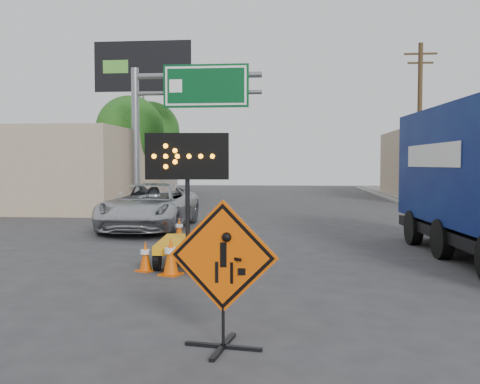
# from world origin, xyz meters

# --- Properties ---
(ground) EXTENTS (100.00, 100.00, 0.00)m
(ground) POSITION_xyz_m (0.00, 0.00, 0.00)
(ground) COLOR #2D2D30
(ground) RESTS_ON ground
(curb_right) EXTENTS (0.40, 60.00, 0.12)m
(curb_right) POSITION_xyz_m (7.20, 15.00, 0.06)
(curb_right) COLOR gray
(curb_right) RESTS_ON ground
(storefront_left_near) EXTENTS (14.00, 10.00, 4.00)m
(storefront_left_near) POSITION_xyz_m (-14.00, 20.00, 2.00)
(storefront_left_near) COLOR tan
(storefront_left_near) RESTS_ON ground
(storefront_left_far) EXTENTS (12.00, 10.00, 4.40)m
(storefront_left_far) POSITION_xyz_m (-15.00, 34.00, 2.20)
(storefront_left_far) COLOR gray
(storefront_left_far) RESTS_ON ground
(building_right_far) EXTENTS (10.00, 14.00, 4.60)m
(building_right_far) POSITION_xyz_m (13.00, 30.00, 2.30)
(building_right_far) COLOR tan
(building_right_far) RESTS_ON ground
(highway_gantry) EXTENTS (6.18, 0.38, 6.90)m
(highway_gantry) POSITION_xyz_m (-4.43, 17.96, 5.07)
(highway_gantry) COLOR slate
(highway_gantry) RESTS_ON ground
(billboard) EXTENTS (6.10, 0.54, 9.85)m
(billboard) POSITION_xyz_m (-8.35, 25.87, 7.35)
(billboard) COLOR slate
(billboard) RESTS_ON ground
(utility_pole_far) EXTENTS (1.80, 0.26, 9.00)m
(utility_pole_far) POSITION_xyz_m (8.00, 24.00, 4.68)
(utility_pole_far) COLOR #412F1C
(utility_pole_far) RESTS_ON ground
(tree_left_near) EXTENTS (3.71, 3.71, 6.03)m
(tree_left_near) POSITION_xyz_m (-8.00, 22.00, 4.16)
(tree_left_near) COLOR #412F1C
(tree_left_near) RESTS_ON ground
(tree_left_far) EXTENTS (4.10, 4.10, 6.66)m
(tree_left_far) POSITION_xyz_m (-9.00, 30.00, 4.60)
(tree_left_far) COLOR #412F1C
(tree_left_far) RESTS_ON ground
(construction_sign) EXTENTS (1.38, 0.98, 1.85)m
(construction_sign) POSITION_xyz_m (0.03, -0.38, 0.97)
(construction_sign) COLOR black
(construction_sign) RESTS_ON ground
(arrow_board) EXTENTS (1.88, 2.18, 2.98)m
(arrow_board) POSITION_xyz_m (-1.48, 5.05, 0.66)
(arrow_board) COLOR orange
(arrow_board) RESTS_ON ground
(pickup_truck) EXTENTS (2.71, 5.78, 1.60)m
(pickup_truck) POSITION_xyz_m (-4.05, 11.39, 0.80)
(pickup_truck) COLOR #B7BABE
(pickup_truck) RESTS_ON ground
(cone_a) EXTENTS (0.51, 0.51, 0.80)m
(cone_a) POSITION_xyz_m (-1.60, 3.86, 0.40)
(cone_a) COLOR #D84D04
(cone_a) RESTS_ON ground
(cone_b) EXTENTS (0.44, 0.44, 0.65)m
(cone_b) POSITION_xyz_m (-2.23, 4.20, 0.32)
(cone_b) COLOR #D84D04
(cone_b) RESTS_ON ground
(cone_c) EXTENTS (0.47, 0.47, 0.70)m
(cone_c) POSITION_xyz_m (-0.45, 6.87, 0.35)
(cone_c) COLOR #D84D04
(cone_c) RESTS_ON ground
(cone_d) EXTENTS (0.42, 0.42, 0.67)m
(cone_d) POSITION_xyz_m (-2.49, 8.91, 0.34)
(cone_d) COLOR #D84D04
(cone_d) RESTS_ON ground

